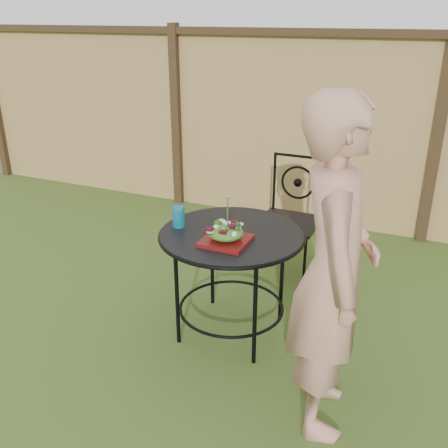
# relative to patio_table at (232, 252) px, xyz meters

# --- Properties ---
(ground) EXTENTS (60.00, 60.00, 0.00)m
(ground) POSITION_rel_patio_table_xyz_m (-0.22, -0.09, -0.59)
(ground) COLOR #2D4817
(ground) RESTS_ON ground
(fence) EXTENTS (8.00, 0.12, 1.90)m
(fence) POSITION_rel_patio_table_xyz_m (-0.22, 2.11, 0.36)
(fence) COLOR tan
(fence) RESTS_ON ground
(patio_table) EXTENTS (0.92, 0.92, 0.72)m
(patio_table) POSITION_rel_patio_table_xyz_m (0.00, 0.00, 0.00)
(patio_table) COLOR black
(patio_table) RESTS_ON ground
(patio_chair) EXTENTS (0.46, 0.46, 0.95)m
(patio_chair) POSITION_rel_patio_table_xyz_m (0.10, 0.99, -0.08)
(patio_chair) COLOR black
(patio_chair) RESTS_ON ground
(diner) EXTENTS (0.55, 0.71, 1.71)m
(diner) POSITION_rel_patio_table_xyz_m (0.74, -0.51, 0.27)
(diner) COLOR tan
(diner) RESTS_ON ground
(salad_plate) EXTENTS (0.27, 0.27, 0.02)m
(salad_plate) POSITION_rel_patio_table_xyz_m (0.02, -0.15, 0.15)
(salad_plate) COLOR #45090A
(salad_plate) RESTS_ON patio_table
(salad) EXTENTS (0.21, 0.21, 0.08)m
(salad) POSITION_rel_patio_table_xyz_m (0.02, -0.15, 0.20)
(salad) COLOR #235614
(salad) RESTS_ON salad_plate
(fork) EXTENTS (0.01, 0.01, 0.18)m
(fork) POSITION_rel_patio_table_xyz_m (0.03, -0.15, 0.33)
(fork) COLOR silver
(fork) RESTS_ON salad
(drinking_glass) EXTENTS (0.08, 0.08, 0.14)m
(drinking_glass) POSITION_rel_patio_table_xyz_m (-0.35, -0.05, 0.21)
(drinking_glass) COLOR #0B6689
(drinking_glass) RESTS_ON patio_table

